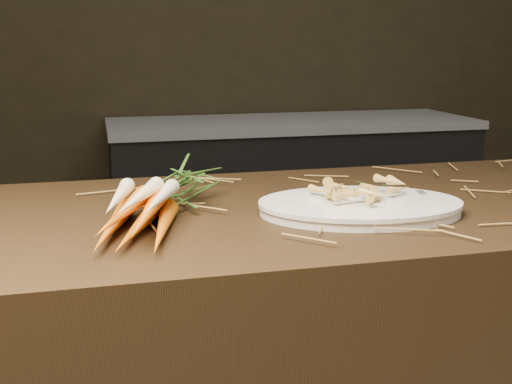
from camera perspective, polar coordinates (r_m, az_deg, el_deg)
The scene contains 6 objects.
back_counter at distance 3.31m, azimuth 3.16°, elevation -0.76°, with size 1.82×0.62×0.84m.
straw_bedding at distance 1.39m, azimuth 14.57°, elevation -0.13°, with size 1.40×0.60×0.02m, color olive, non-canonical shape.
root_veg_bunch at distance 1.21m, azimuth -9.08°, elevation -0.10°, with size 0.27×0.50×0.09m.
serving_platter at distance 1.24m, azimuth 9.24°, elevation -1.44°, with size 0.38×0.26×0.02m, color white, non-canonical shape.
roasted_veg_heap at distance 1.23m, azimuth 9.30°, elevation -0.01°, with size 0.19×0.14×0.04m, color gold, non-canonical shape.
serving_fork at distance 1.26m, azimuth 15.52°, elevation -0.96°, with size 0.01×0.15×0.00m, color silver.
Camera 1 is at (-0.66, -0.88, 1.22)m, focal length 45.00 mm.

